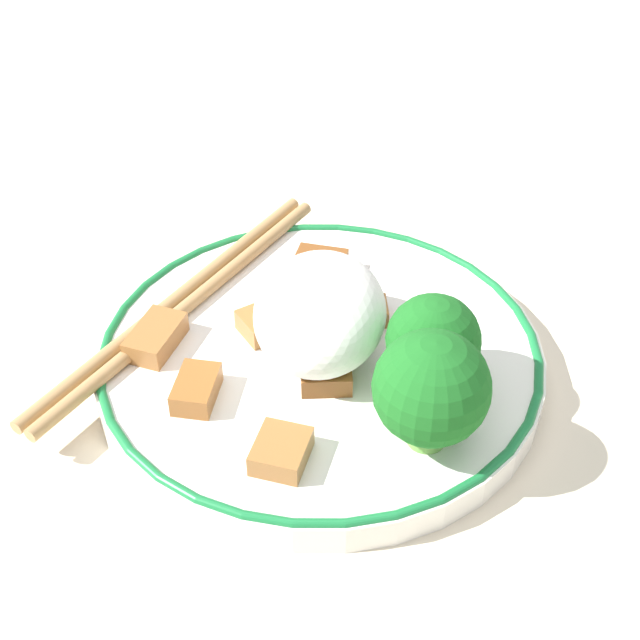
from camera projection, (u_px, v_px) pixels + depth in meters
ground_plane at (320, 371)px, 0.49m from camera, size 3.00×3.00×0.00m
plate at (320, 357)px, 0.49m from camera, size 0.24×0.24×0.02m
rice_mound at (316, 311)px, 0.47m from camera, size 0.09×0.07×0.05m
broccoli_back_left at (431, 389)px, 0.41m from camera, size 0.06×0.06×0.06m
broccoli_back_center at (433, 342)px, 0.44m from camera, size 0.05×0.05×0.05m
meat_near_front at (196, 389)px, 0.45m from camera, size 0.03×0.02×0.01m
meat_near_left at (354, 312)px, 0.50m from camera, size 0.02×0.04×0.01m
meat_near_right at (318, 271)px, 0.52m from camera, size 0.04×0.03×0.01m
meat_near_back at (326, 374)px, 0.46m from camera, size 0.03×0.03×0.01m
meat_on_rice_edge at (281, 451)px, 0.42m from camera, size 0.03×0.03×0.01m
meat_mid_left at (271, 320)px, 0.49m from camera, size 0.04×0.04×0.01m
meat_mid_right at (156, 337)px, 0.48m from camera, size 0.04×0.03×0.01m
chopsticks at (182, 302)px, 0.51m from camera, size 0.22×0.12×0.01m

